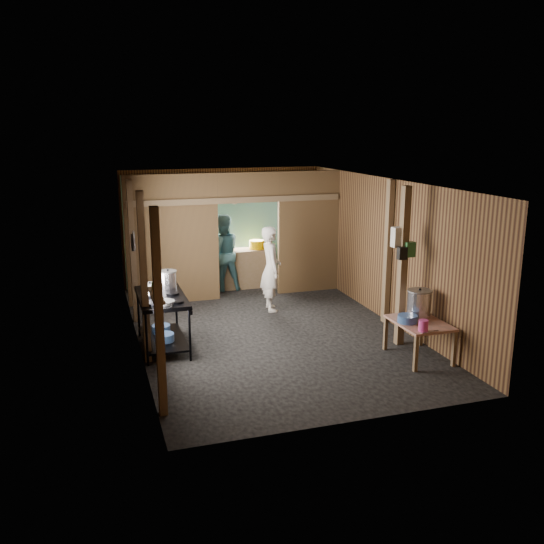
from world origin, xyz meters
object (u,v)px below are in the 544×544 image
object	(u,v)px
stove_pot_large	(168,280)
pink_bucket	(423,326)
gas_range	(163,322)
prep_table	(419,340)
cook	(271,269)
yellow_tub	(257,244)
stock_pot	(419,304)

from	to	relation	value
stove_pot_large	pink_bucket	size ratio (longest dim) A/B	1.83
gas_range	prep_table	bearing A→B (deg)	-23.54
cook	yellow_tub	bearing A→B (deg)	-2.77
gas_range	yellow_tub	size ratio (longest dim) A/B	4.36
gas_range	prep_table	xyz separation A→B (m)	(3.71, -1.62, -0.15)
yellow_tub	cook	bearing A→B (deg)	-97.74
stock_pot	cook	xyz separation A→B (m)	(-1.55, 2.82, 0.03)
gas_range	stove_pot_large	distance (m)	0.75
gas_range	cook	bearing A→B (deg)	32.26
gas_range	cook	xyz separation A→B (m)	(2.27, 1.44, 0.39)
yellow_tub	prep_table	bearing A→B (deg)	-76.32
prep_table	stove_pot_large	world-z (taller)	stove_pot_large
stock_pot	stove_pot_large	bearing A→B (deg)	153.25
pink_bucket	yellow_tub	world-z (taller)	yellow_tub
stock_pot	yellow_tub	world-z (taller)	yellow_tub
gas_range	cook	size ratio (longest dim) A/B	0.90
gas_range	prep_table	distance (m)	4.05
yellow_tub	cook	size ratio (longest dim) A/B	0.21
prep_table	stock_pot	world-z (taller)	stock_pot
prep_table	pink_bucket	bearing A→B (deg)	-115.35
gas_range	stove_pot_large	xyz separation A→B (m)	(0.17, 0.45, 0.57)
pink_bucket	cook	world-z (taller)	cook
gas_range	prep_table	world-z (taller)	gas_range
prep_table	gas_range	bearing A→B (deg)	156.46
prep_table	cook	distance (m)	3.41
stock_pot	cook	size ratio (longest dim) A/B	0.28
stove_pot_large	prep_table	bearing A→B (deg)	-30.28
cook	stove_pot_large	bearing A→B (deg)	120.05
gas_range	yellow_tub	distance (m)	4.16
stock_pot	yellow_tub	xyz separation A→B (m)	(-1.30, 4.65, 0.15)
gas_range	pink_bucket	world-z (taller)	gas_range
prep_table	stock_pot	xyz separation A→B (m)	(0.11, 0.23, 0.50)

